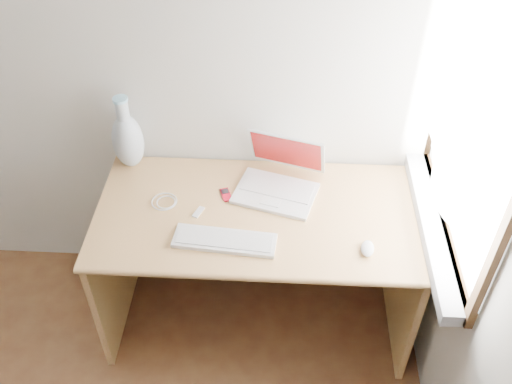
# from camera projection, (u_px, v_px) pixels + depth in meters

# --- Properties ---
(back_wall) EXTENTS (3.50, 0.04, 2.60)m
(back_wall) POSITION_uv_depth(u_px,v_px,m) (41.00, 52.00, 2.45)
(back_wall) COLOR beige
(back_wall) RESTS_ON floor
(window) EXTENTS (0.11, 0.99, 1.10)m
(window) POSITION_uv_depth(u_px,v_px,m) (467.00, 132.00, 2.06)
(window) COLOR white
(window) RESTS_ON right_wall
(desk) EXTENTS (1.43, 0.71, 0.75)m
(desk) POSITION_uv_depth(u_px,v_px,m) (258.00, 232.00, 2.71)
(desk) COLOR tan
(desk) RESTS_ON floor
(laptop) EXTENTS (0.41, 0.38, 0.24)m
(laptop) POSITION_uv_depth(u_px,v_px,m) (276.00, 179.00, 2.58)
(laptop) COLOR white
(laptop) RESTS_ON desk
(external_keyboard) EXTENTS (0.44, 0.17, 0.02)m
(external_keyboard) POSITION_uv_depth(u_px,v_px,m) (225.00, 240.00, 2.36)
(external_keyboard) COLOR white
(external_keyboard) RESTS_ON desk
(mouse) EXTENTS (0.07, 0.10, 0.03)m
(mouse) POSITION_uv_depth(u_px,v_px,m) (367.00, 249.00, 2.32)
(mouse) COLOR white
(mouse) RESTS_ON desk
(ipod) EXTENTS (0.07, 0.09, 0.01)m
(ipod) POSITION_uv_depth(u_px,v_px,m) (226.00, 195.00, 2.58)
(ipod) COLOR #B20C22
(ipod) RESTS_ON desk
(cable_coil) EXTENTS (0.15, 0.15, 0.01)m
(cable_coil) POSITION_uv_depth(u_px,v_px,m) (164.00, 201.00, 2.55)
(cable_coil) COLOR white
(cable_coil) RESTS_ON desk
(remote) EXTENTS (0.05, 0.08, 0.01)m
(remote) POSITION_uv_depth(u_px,v_px,m) (198.00, 212.00, 2.50)
(remote) COLOR white
(remote) RESTS_ON desk
(vase) EXTENTS (0.15, 0.15, 0.38)m
(vase) POSITION_uv_depth(u_px,v_px,m) (128.00, 139.00, 2.64)
(vase) COLOR silver
(vase) RESTS_ON desk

